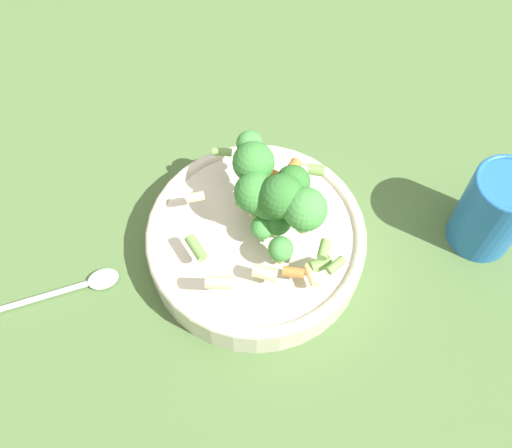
# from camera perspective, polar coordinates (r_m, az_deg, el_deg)

# --- Properties ---
(ground_plane) EXTENTS (3.00, 3.00, 0.00)m
(ground_plane) POSITION_cam_1_polar(r_m,az_deg,el_deg) (0.71, 0.00, -2.63)
(ground_plane) COLOR #4C6B38
(bowl) EXTENTS (0.25, 0.25, 0.05)m
(bowl) POSITION_cam_1_polar(r_m,az_deg,el_deg) (0.69, 0.00, -1.60)
(bowl) COLOR beige
(bowl) RESTS_ON ground_plane
(pasta_salad) EXTENTS (0.20, 0.20, 0.09)m
(pasta_salad) POSITION_cam_1_polar(r_m,az_deg,el_deg) (0.63, 1.76, 2.60)
(pasta_salad) COLOR #8CB766
(pasta_salad) RESTS_ON bowl
(cup) EXTENTS (0.08, 0.08, 0.11)m
(cup) POSITION_cam_1_polar(r_m,az_deg,el_deg) (0.72, 21.69, 1.26)
(cup) COLOR #2366B2
(cup) RESTS_ON ground_plane
(spoon) EXTENTS (0.19, 0.07, 0.01)m
(spoon) POSITION_cam_1_polar(r_m,az_deg,el_deg) (0.72, -17.85, -6.05)
(spoon) COLOR silver
(spoon) RESTS_ON ground_plane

